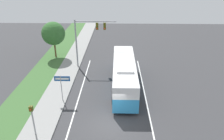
# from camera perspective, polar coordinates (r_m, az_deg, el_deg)

# --- Properties ---
(ground_plane) EXTENTS (80.00, 80.00, 0.00)m
(ground_plane) POSITION_cam_1_polar(r_m,az_deg,el_deg) (20.04, -0.30, -14.13)
(ground_plane) COLOR #38383A
(sidewalk) EXTENTS (2.80, 80.00, 0.12)m
(sidewalk) POSITION_cam_1_polar(r_m,az_deg,el_deg) (21.09, -17.86, -13.09)
(sidewalk) COLOR gray
(sidewalk) RESTS_ON ground_plane
(grass_verge) EXTENTS (3.60, 80.00, 0.10)m
(grass_verge) POSITION_cam_1_polar(r_m,az_deg,el_deg) (22.32, -25.82, -12.29)
(grass_verge) COLOR #3D6633
(grass_verge) RESTS_ON ground_plane
(lane_divider_near) EXTENTS (0.14, 30.00, 0.01)m
(lane_divider_near) POSITION_cam_1_polar(r_m,az_deg,el_deg) (20.45, -10.73, -13.73)
(lane_divider_near) COLOR silver
(lane_divider_near) RESTS_ON ground_plane
(lane_divider_far) EXTENTS (0.14, 30.00, 0.01)m
(lane_divider_far) POSITION_cam_1_polar(r_m,az_deg,el_deg) (20.28, 10.25, -14.07)
(lane_divider_far) COLOR silver
(lane_divider_far) RESTS_ON ground_plane
(bus) EXTENTS (2.64, 11.58, 3.34)m
(bus) POSITION_cam_1_polar(r_m,az_deg,el_deg) (24.99, 3.19, -0.75)
(bus) COLOR #3393D1
(bus) RESTS_ON ground_plane
(signal_gantry) EXTENTS (5.52, 0.41, 6.71)m
(signal_gantry) POSITION_cam_1_polar(r_m,az_deg,el_deg) (29.52, -6.39, 9.22)
(signal_gantry) COLOR #939399
(signal_gantry) RESTS_ON ground_plane
(pedestrian_signal) EXTENTS (0.28, 0.34, 2.85)m
(pedestrian_signal) POSITION_cam_1_polar(r_m,az_deg,el_deg) (18.94, -20.11, -11.14)
(pedestrian_signal) COLOR #939399
(pedestrian_signal) RESTS_ON ground_plane
(street_sign) EXTENTS (1.61, 0.08, 2.96)m
(street_sign) POSITION_cam_1_polar(r_m,az_deg,el_deg) (22.67, -12.97, -3.26)
(street_sign) COLOR #939399
(street_sign) RESTS_ON ground_plane
(roadside_tree) EXTENTS (3.50, 3.50, 5.50)m
(roadside_tree) POSITION_cam_1_polar(r_m,az_deg,el_deg) (34.30, -15.06, 9.19)
(roadside_tree) COLOR brown
(roadside_tree) RESTS_ON grass_verge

